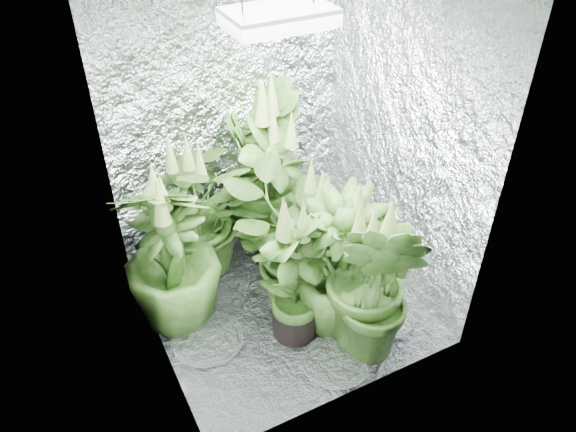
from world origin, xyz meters
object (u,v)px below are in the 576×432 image
(plant_a, at_px, (194,212))
(plant_f, at_px, (296,278))
(plant_g, at_px, (374,284))
(plant_b, at_px, (273,197))
(plant_d, at_px, (171,256))
(circulation_fan, at_px, (333,225))
(plant_c, at_px, (259,169))
(plant_e, at_px, (303,246))
(plant_h, at_px, (338,264))
(grow_lamp, at_px, (279,18))

(plant_a, relative_size, plant_f, 1.06)
(plant_g, bearing_deg, plant_f, 137.30)
(plant_b, bearing_deg, plant_g, -81.50)
(plant_d, relative_size, circulation_fan, 3.13)
(plant_b, relative_size, plant_c, 0.88)
(plant_b, relative_size, plant_f, 1.18)
(plant_e, bearing_deg, plant_f, -128.16)
(plant_b, height_order, plant_c, plant_c)
(plant_a, xyz_separation_m, plant_h, (0.57, -0.84, -0.02))
(plant_b, height_order, plant_d, plant_b)
(plant_c, bearing_deg, circulation_fan, -30.92)
(plant_e, xyz_separation_m, plant_h, (0.11, -0.23, -0.01))
(plant_h, bearing_deg, plant_e, 115.77)
(grow_lamp, xyz_separation_m, plant_h, (0.21, -0.31, -1.35))
(plant_c, bearing_deg, plant_e, -93.98)
(plant_b, relative_size, plant_d, 1.03)
(circulation_fan, bearing_deg, plant_d, -155.08)
(plant_f, bearing_deg, grow_lamp, 80.90)
(plant_c, bearing_deg, plant_h, -86.46)
(plant_c, relative_size, plant_e, 1.24)
(grow_lamp, relative_size, plant_h, 0.49)
(plant_f, bearing_deg, plant_h, -8.79)
(plant_a, relative_size, plant_h, 1.00)
(plant_d, height_order, plant_e, plant_d)
(plant_a, bearing_deg, plant_f, -68.38)
(grow_lamp, height_order, plant_e, grow_lamp)
(plant_g, bearing_deg, plant_h, 105.20)
(plant_h, bearing_deg, plant_b, 95.94)
(grow_lamp, xyz_separation_m, plant_d, (-0.63, 0.16, -1.31))
(grow_lamp, relative_size, plant_c, 0.38)
(plant_c, xyz_separation_m, plant_g, (0.13, -1.21, -0.10))
(plant_d, height_order, circulation_fan, plant_d)
(grow_lamp, bearing_deg, plant_d, 166.18)
(plant_d, bearing_deg, plant_h, -28.69)
(plant_a, distance_m, circulation_fan, 1.03)
(grow_lamp, bearing_deg, plant_a, 124.01)
(plant_h, bearing_deg, plant_a, 124.25)
(plant_d, height_order, plant_h, plant_d)
(circulation_fan, bearing_deg, plant_h, -104.83)
(plant_a, distance_m, plant_g, 1.28)
(plant_h, distance_m, circulation_fan, 0.85)
(plant_d, xyz_separation_m, plant_f, (0.59, -0.42, -0.07))
(plant_b, distance_m, plant_d, 0.81)
(plant_a, bearing_deg, plant_g, -59.72)
(plant_a, xyz_separation_m, plant_g, (0.64, -1.10, 0.02))
(plant_b, height_order, circulation_fan, plant_b)
(plant_b, xyz_separation_m, plant_e, (-0.04, -0.48, -0.05))
(plant_d, xyz_separation_m, plant_h, (0.84, -0.46, -0.04))
(plant_h, bearing_deg, circulation_fan, 60.21)
(plant_g, relative_size, circulation_fan, 3.08)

